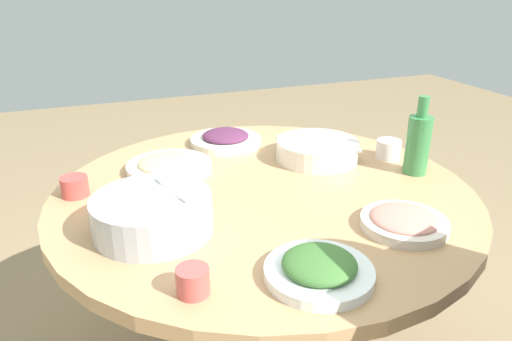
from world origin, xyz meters
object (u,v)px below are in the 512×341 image
object	(u,v)px
tea_cup_near	(75,186)
dish_eggplant	(226,139)
round_dining_table	(263,220)
green_bottle	(418,143)
dish_shrimp	(404,221)
dish_greens	(319,269)
rice_bowl	(153,213)
tea_cup_far	(388,149)
soup_bowl	(317,151)
tea_cup_side	(193,281)
dish_noodles	(169,165)

from	to	relation	value
tea_cup_near	dish_eggplant	bearing A→B (deg)	-63.71
round_dining_table	dish_eggplant	world-z (taller)	dish_eggplant
dish_eggplant	green_bottle	xyz separation A→B (m)	(-0.44, -0.44, 0.07)
dish_shrimp	tea_cup_near	world-z (taller)	tea_cup_near
dish_greens	dish_shrimp	size ratio (longest dim) A/B	1.07
green_bottle	tea_cup_near	xyz separation A→B (m)	(0.19, 0.93, -0.07)
rice_bowl	green_bottle	distance (m)	0.78
dish_greens	tea_cup_far	bearing A→B (deg)	-45.85
green_bottle	soup_bowl	bearing A→B (deg)	48.08
round_dining_table	tea_cup_side	distance (m)	0.49
round_dining_table	soup_bowl	bearing A→B (deg)	-59.04
dish_noodles	green_bottle	world-z (taller)	green_bottle
tea_cup_near	tea_cup_far	world-z (taller)	tea_cup_far
tea_cup_near	rice_bowl	bearing A→B (deg)	-148.23
rice_bowl	tea_cup_near	world-z (taller)	rice_bowl
green_bottle	dish_shrimp	bearing A→B (deg)	138.23
tea_cup_far	tea_cup_near	bearing A→B (deg)	85.98
dish_shrimp	green_bottle	distance (m)	0.36
dish_greens	tea_cup_near	size ratio (longest dim) A/B	3.03
rice_bowl	dish_shrimp	distance (m)	0.57
soup_bowl	dish_eggplant	bearing A→B (deg)	42.96
dish_shrimp	dish_eggplant	bearing A→B (deg)	16.70
soup_bowl	tea_cup_side	world-z (taller)	soup_bowl
rice_bowl	green_bottle	bearing A→B (deg)	-85.04
dish_eggplant	green_bottle	size ratio (longest dim) A/B	1.04
rice_bowl	soup_bowl	xyz separation A→B (m)	(0.26, -0.55, -0.02)
round_dining_table	green_bottle	size ratio (longest dim) A/B	4.98
tea_cup_far	dish_greens	bearing A→B (deg)	134.15
dish_shrimp	tea_cup_near	bearing A→B (deg)	57.12
tea_cup_near	dish_noodles	bearing A→B (deg)	-74.23
dish_greens	green_bottle	size ratio (longest dim) A/B	0.94
soup_bowl	tea_cup_far	bearing A→B (deg)	-107.71
rice_bowl	soup_bowl	bearing A→B (deg)	-64.62
round_dining_table	rice_bowl	world-z (taller)	rice_bowl
round_dining_table	rice_bowl	xyz separation A→B (m)	(-0.12, 0.32, 0.14)
tea_cup_far	tea_cup_side	distance (m)	0.87
green_bottle	tea_cup_near	distance (m)	0.96
rice_bowl	dish_shrimp	bearing A→B (deg)	-109.70
rice_bowl	tea_cup_far	xyz separation A→B (m)	(0.19, -0.77, -0.02)
soup_bowl	tea_cup_near	distance (m)	0.72
soup_bowl	tea_cup_far	distance (m)	0.23
dish_noodles	tea_cup_near	distance (m)	0.28
soup_bowl	tea_cup_far	world-z (taller)	soup_bowl
dish_noodles	tea_cup_side	distance (m)	0.59
green_bottle	dish_noodles	bearing A→B (deg)	68.21
dish_greens	dish_shrimp	xyz separation A→B (m)	(0.10, -0.27, -0.00)
tea_cup_far	tea_cup_side	xyz separation A→B (m)	(-0.45, 0.74, -0.00)
dish_greens	tea_cup_side	xyz separation A→B (m)	(0.04, 0.24, 0.01)
dish_eggplant	tea_cup_far	bearing A→B (deg)	-125.12
dish_noodles	tea_cup_far	xyz separation A→B (m)	(-0.14, -0.67, 0.01)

